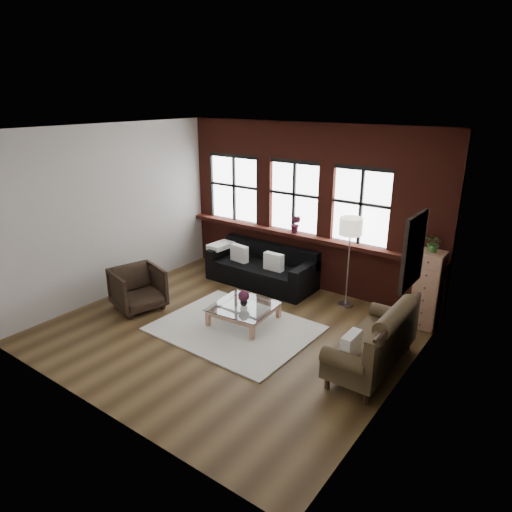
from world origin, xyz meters
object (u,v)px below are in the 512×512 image
Objects in this scene: vintage_settee at (373,337)px; vase at (244,302)px; dark_sofa at (261,265)px; floor_lamp at (349,259)px; armchair at (138,289)px; drawer_chest at (428,290)px; coffee_table at (244,314)px.

vintage_settee reaches higher than vase.
dark_sofa is 1.91m from floor_lamp.
floor_lamp is (1.84, 0.10, 0.50)m from dark_sofa.
vase is (0.74, -1.54, -0.01)m from dark_sofa.
armchair is (-1.15, -2.21, -0.02)m from dark_sofa.
dark_sofa reaches higher than armchair.
vase is at bearing 179.37° from vintage_settee.
drawer_chest is 1.43m from floor_lamp.
coffee_table is at bearing -146.03° from drawer_chest.
dark_sofa is 1.73m from coffee_table.
vase is 0.08× the size of floor_lamp.
armchair is 4.99m from drawer_chest.
vase is (-2.28, 0.02, -0.09)m from vintage_settee.
armchair is at bearing -171.25° from vintage_settee.
drawer_chest is at bearing 1.80° from floor_lamp.
dark_sofa is at bearing -176.87° from floor_lamp.
floor_lamp is at bearing 3.13° from dark_sofa.
vase is (-0.00, 0.00, 0.23)m from coffee_table.
dark_sofa is 1.71× the size of drawer_chest.
vase is at bearing -64.48° from dark_sofa.
vintage_settee is 1.85× the size of coffee_table.
drawer_chest is (3.24, 0.14, 0.25)m from dark_sofa.
coffee_table is (1.88, 0.66, -0.22)m from armchair.
drawer_chest is (2.51, 1.69, 0.26)m from vase.
floor_lamp is (-1.18, 1.67, 0.42)m from vintage_settee.
dark_sofa is 2.66× the size of armchair.
vase is 3.03m from drawer_chest.
coffee_table is at bearing 179.37° from vintage_settee.
dark_sofa is 2.49m from armchair.
coffee_table is (-2.28, 0.02, -0.33)m from vintage_settee.
vintage_settee is at bearing -54.84° from floor_lamp.
dark_sofa is 3.26m from drawer_chest.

